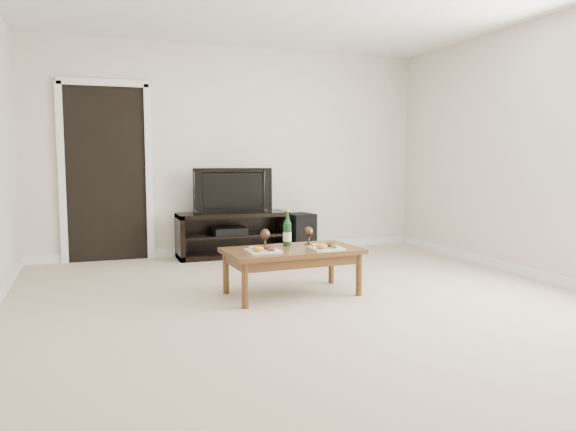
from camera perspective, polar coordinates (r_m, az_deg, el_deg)
The scene contains 13 objects.
floor at distance 4.73m, azimuth 2.80°, elevation -9.19°, with size 5.50×5.50×0.00m, color #BBAD97.
back_wall at distance 7.20m, azimuth -5.55°, elevation 6.49°, with size 5.00×0.04×2.60m, color beige.
doorway at distance 6.96m, azimuth -17.97°, elevation 3.97°, with size 0.90×0.02×2.05m, color black.
media_console at distance 6.98m, azimuth -5.65°, elevation -1.94°, with size 1.36×0.45×0.55m, color black.
television at distance 6.92m, azimuth -5.70°, elevation 2.57°, with size 0.95×0.13×0.55m, color black.
av_receiver at distance 6.95m, azimuth -5.97°, elevation -1.56°, with size 0.40×0.30×0.08m, color black.
subwoofer at distance 7.27m, azimuth 1.13°, elevation -1.78°, with size 0.33×0.33×0.50m, color black.
coffee_table at distance 5.05m, azimuth 0.41°, elevation -5.73°, with size 1.19×0.65×0.42m, color #553217.
plate_left at distance 4.84m, azimuth -2.53°, elevation -3.32°, with size 0.27×0.27×0.07m, color white.
plate_right at distance 4.98m, azimuth 3.88°, elevation -3.06°, with size 0.27×0.27×0.07m, color white.
wine_bottle at distance 5.13m, azimuth -0.08°, elevation -1.19°, with size 0.07×0.07×0.35m, color #0F3914.
goblet_left at distance 5.06m, azimuth -2.33°, elevation -2.32°, with size 0.09×0.09×0.17m, color #3C2B20, non-canonical shape.
goblet_right at distance 5.23m, azimuth 2.09°, elevation -2.05°, with size 0.09×0.09×0.17m, color #3C2B20, non-canonical shape.
Camera 1 is at (-1.73, -4.22, 1.24)m, focal length 35.00 mm.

